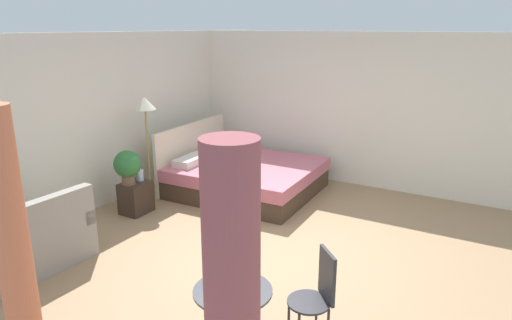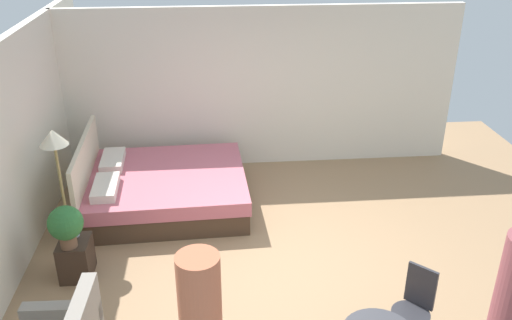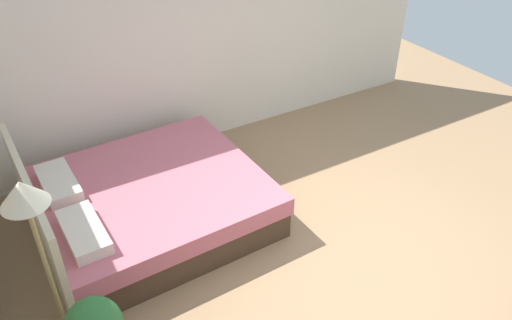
# 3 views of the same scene
# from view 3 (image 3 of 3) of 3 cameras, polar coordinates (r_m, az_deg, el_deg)

# --- Properties ---
(ground_plane) EXTENTS (9.10, 9.45, 0.02)m
(ground_plane) POSITION_cam_3_polar(r_m,az_deg,el_deg) (5.19, 11.90, -11.72)
(ground_plane) COLOR #9E7A56
(wall_right) EXTENTS (0.12, 6.45, 2.64)m
(wall_right) POSITION_cam_3_polar(r_m,az_deg,el_deg) (6.60, -4.44, 13.38)
(wall_right) COLOR silver
(wall_right) RESTS_ON ground
(bed) EXTENTS (2.11, 2.34, 1.09)m
(bed) POSITION_cam_3_polar(r_m,az_deg,el_deg) (5.49, -12.30, -4.77)
(bed) COLOR #473323
(bed) RESTS_ON ground
(floor_lamp) EXTENTS (0.33, 0.33, 1.68)m
(floor_lamp) POSITION_cam_3_polar(r_m,az_deg,el_deg) (3.81, -24.24, -5.39)
(floor_lamp) COLOR #99844C
(floor_lamp) RESTS_ON ground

